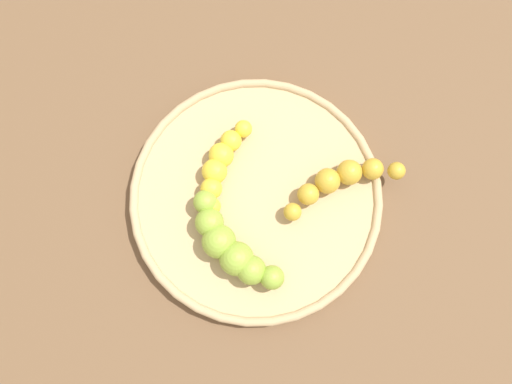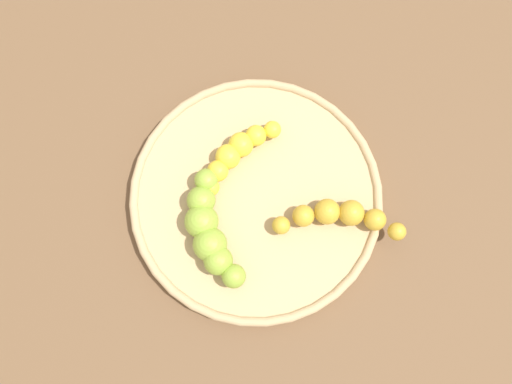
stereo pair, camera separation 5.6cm
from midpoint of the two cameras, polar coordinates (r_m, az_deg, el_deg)
name	(u,v)px [view 1 (the left image)]	position (r m, az deg, el deg)	size (l,w,h in m)	color
ground_plane	(256,200)	(0.59, -2.62, -1.41)	(2.40, 2.40, 0.00)	brown
fruit_bowl	(256,197)	(0.58, -2.68, -1.16)	(0.28, 0.28, 0.02)	tan
banana_green	(229,247)	(0.55, -5.81, -6.62)	(0.12, 0.08, 0.04)	#8CAD38
banana_spotted	(340,181)	(0.57, 6.58, 0.66)	(0.12, 0.10, 0.03)	gold
banana_yellow	(221,164)	(0.57, -6.64, 2.48)	(0.04, 0.11, 0.03)	yellow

